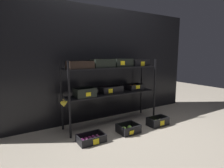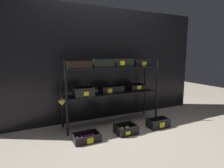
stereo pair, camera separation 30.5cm
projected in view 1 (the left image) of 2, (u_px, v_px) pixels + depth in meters
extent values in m
plane|color=gray|center=(112.00, 123.00, 3.16)|extent=(10.00, 10.00, 0.00)
cube|color=black|center=(101.00, 64.00, 3.33)|extent=(3.98, 0.12, 1.97)
cylinder|color=black|center=(69.00, 101.00, 2.52)|extent=(0.03, 0.03, 1.08)
cylinder|color=black|center=(155.00, 89.00, 3.34)|extent=(0.03, 0.03, 1.08)
cylinder|color=black|center=(62.00, 96.00, 2.82)|extent=(0.03, 0.03, 1.08)
cylinder|color=black|center=(141.00, 86.00, 3.64)|extent=(0.03, 0.03, 1.08)
cube|color=black|center=(112.00, 94.00, 3.08)|extent=(1.55, 0.33, 0.02)
cube|color=black|center=(112.00, 68.00, 3.01)|extent=(1.55, 0.33, 0.02)
cube|color=black|center=(85.00, 97.00, 2.79)|extent=(0.30, 0.22, 0.01)
cube|color=black|center=(87.00, 93.00, 2.69)|extent=(0.30, 0.02, 0.13)
cube|color=black|center=(82.00, 91.00, 2.86)|extent=(0.30, 0.02, 0.13)
cube|color=black|center=(76.00, 93.00, 2.70)|extent=(0.02, 0.19, 0.13)
cube|color=black|center=(93.00, 91.00, 2.85)|extent=(0.02, 0.19, 0.13)
ellipsoid|color=brown|center=(81.00, 95.00, 2.71)|extent=(0.05, 0.05, 0.07)
ellipsoid|color=brown|center=(86.00, 94.00, 2.75)|extent=(0.05, 0.05, 0.07)
ellipsoid|color=brown|center=(90.00, 94.00, 2.79)|extent=(0.05, 0.05, 0.07)
ellipsoid|color=brown|center=(79.00, 94.00, 2.77)|extent=(0.05, 0.05, 0.07)
ellipsoid|color=brown|center=(84.00, 94.00, 2.81)|extent=(0.05, 0.05, 0.07)
ellipsoid|color=brown|center=(88.00, 93.00, 2.84)|extent=(0.05, 0.05, 0.07)
cube|color=yellow|center=(89.00, 94.00, 2.69)|extent=(0.08, 0.01, 0.06)
cube|color=black|center=(111.00, 92.00, 3.11)|extent=(0.38, 0.20, 0.01)
cube|color=black|center=(114.00, 90.00, 3.02)|extent=(0.38, 0.02, 0.10)
cube|color=black|center=(108.00, 88.00, 3.18)|extent=(0.38, 0.02, 0.10)
cube|color=black|center=(102.00, 90.00, 3.01)|extent=(0.02, 0.17, 0.10)
cube|color=black|center=(120.00, 88.00, 3.19)|extent=(0.02, 0.17, 0.10)
sphere|color=red|center=(107.00, 90.00, 3.04)|extent=(0.07, 0.07, 0.07)
sphere|color=red|center=(112.00, 90.00, 3.08)|extent=(0.07, 0.07, 0.07)
sphere|color=red|center=(116.00, 89.00, 3.13)|extent=(0.07, 0.07, 0.07)
sphere|color=red|center=(106.00, 90.00, 3.07)|extent=(0.07, 0.07, 0.07)
sphere|color=red|center=(110.00, 89.00, 3.13)|extent=(0.07, 0.07, 0.07)
sphere|color=red|center=(115.00, 89.00, 3.17)|extent=(0.07, 0.07, 0.07)
cube|color=yellow|center=(111.00, 91.00, 2.98)|extent=(0.08, 0.01, 0.07)
cube|color=black|center=(134.00, 89.00, 3.38)|extent=(0.30, 0.25, 0.01)
cube|color=black|center=(138.00, 87.00, 3.27)|extent=(0.30, 0.02, 0.09)
cube|color=black|center=(130.00, 85.00, 3.47)|extent=(0.30, 0.02, 0.09)
cube|color=black|center=(128.00, 87.00, 3.30)|extent=(0.02, 0.22, 0.09)
cube|color=black|center=(140.00, 86.00, 3.45)|extent=(0.02, 0.22, 0.09)
sphere|color=orange|center=(133.00, 87.00, 3.33)|extent=(0.07, 0.07, 0.07)
sphere|color=orange|center=(137.00, 87.00, 3.38)|extent=(0.07, 0.07, 0.07)
sphere|color=orange|center=(130.00, 87.00, 3.38)|extent=(0.07, 0.07, 0.07)
sphere|color=orange|center=(135.00, 86.00, 3.43)|extent=(0.07, 0.07, 0.07)
cube|color=yellow|center=(138.00, 87.00, 3.26)|extent=(0.09, 0.01, 0.06)
cube|color=black|center=(80.00, 68.00, 2.69)|extent=(0.37, 0.22, 0.01)
cube|color=black|center=(83.00, 65.00, 2.59)|extent=(0.37, 0.02, 0.09)
cube|color=black|center=(77.00, 64.00, 2.76)|extent=(0.37, 0.02, 0.09)
cube|color=black|center=(68.00, 65.00, 2.59)|extent=(0.02, 0.19, 0.09)
cube|color=black|center=(91.00, 64.00, 2.77)|extent=(0.02, 0.19, 0.09)
sphere|color=gold|center=(75.00, 66.00, 2.61)|extent=(0.07, 0.07, 0.07)
sphere|color=#E3C34E|center=(80.00, 65.00, 2.66)|extent=(0.07, 0.07, 0.07)
sphere|color=#CFB553|center=(86.00, 65.00, 2.70)|extent=(0.07, 0.07, 0.07)
sphere|color=gold|center=(73.00, 65.00, 2.66)|extent=(0.07, 0.07, 0.07)
sphere|color=#E7C04F|center=(79.00, 65.00, 2.70)|extent=(0.07, 0.07, 0.07)
sphere|color=#D0BC58|center=(85.00, 65.00, 2.75)|extent=(0.07, 0.07, 0.07)
cube|color=black|center=(102.00, 67.00, 2.91)|extent=(0.34, 0.25, 0.01)
cube|color=black|center=(106.00, 63.00, 2.80)|extent=(0.34, 0.02, 0.12)
cube|color=black|center=(99.00, 63.00, 2.99)|extent=(0.34, 0.02, 0.12)
cube|color=black|center=(93.00, 63.00, 2.81)|extent=(0.02, 0.21, 0.12)
cube|color=black|center=(111.00, 63.00, 2.98)|extent=(0.02, 0.21, 0.12)
ellipsoid|color=yellow|center=(98.00, 65.00, 2.82)|extent=(0.06, 0.06, 0.08)
ellipsoid|color=yellow|center=(102.00, 64.00, 2.85)|extent=(0.06, 0.06, 0.08)
ellipsoid|color=yellow|center=(105.00, 64.00, 2.88)|extent=(0.06, 0.06, 0.08)
ellipsoid|color=yellow|center=(109.00, 64.00, 2.91)|extent=(0.06, 0.06, 0.08)
ellipsoid|color=yellow|center=(96.00, 64.00, 2.89)|extent=(0.06, 0.06, 0.08)
ellipsoid|color=yellow|center=(100.00, 64.00, 2.92)|extent=(0.06, 0.06, 0.08)
ellipsoid|color=yellow|center=(103.00, 64.00, 2.95)|extent=(0.06, 0.06, 0.08)
ellipsoid|color=yellow|center=(106.00, 64.00, 2.98)|extent=(0.06, 0.06, 0.08)
cube|color=black|center=(122.00, 66.00, 3.10)|extent=(0.33, 0.20, 0.01)
cube|color=black|center=(125.00, 63.00, 3.01)|extent=(0.33, 0.02, 0.12)
cube|color=black|center=(119.00, 62.00, 3.17)|extent=(0.33, 0.02, 0.12)
cube|color=black|center=(114.00, 63.00, 3.01)|extent=(0.02, 0.17, 0.12)
cube|color=black|center=(129.00, 62.00, 3.17)|extent=(0.02, 0.17, 0.12)
ellipsoid|color=tan|center=(119.00, 63.00, 3.03)|extent=(0.07, 0.07, 0.09)
ellipsoid|color=tan|center=(122.00, 63.00, 3.07)|extent=(0.07, 0.07, 0.09)
ellipsoid|color=tan|center=(126.00, 63.00, 3.11)|extent=(0.07, 0.07, 0.09)
ellipsoid|color=#A6B760|center=(117.00, 63.00, 3.07)|extent=(0.07, 0.07, 0.09)
ellipsoid|color=#A9B657|center=(121.00, 63.00, 3.11)|extent=(0.07, 0.07, 0.09)
ellipsoid|color=#ABB453|center=(125.00, 63.00, 3.15)|extent=(0.07, 0.07, 0.09)
cube|color=yellow|center=(123.00, 63.00, 2.97)|extent=(0.08, 0.01, 0.07)
cube|color=black|center=(138.00, 66.00, 3.34)|extent=(0.32, 0.26, 0.01)
cube|color=black|center=(142.00, 63.00, 3.23)|extent=(0.32, 0.02, 0.10)
cube|color=black|center=(134.00, 62.00, 3.43)|extent=(0.32, 0.02, 0.10)
cube|color=black|center=(131.00, 63.00, 3.25)|extent=(0.02, 0.23, 0.10)
cube|color=black|center=(145.00, 62.00, 3.41)|extent=(0.02, 0.23, 0.10)
sphere|color=orange|center=(136.00, 64.00, 3.26)|extent=(0.06, 0.06, 0.06)
sphere|color=orange|center=(139.00, 64.00, 3.29)|extent=(0.06, 0.06, 0.06)
sphere|color=orange|center=(143.00, 64.00, 3.33)|extent=(0.06, 0.06, 0.06)
sphere|color=orange|center=(133.00, 64.00, 3.33)|extent=(0.06, 0.06, 0.06)
sphere|color=orange|center=(137.00, 63.00, 3.37)|extent=(0.06, 0.06, 0.06)
sphere|color=orange|center=(140.00, 63.00, 3.41)|extent=(0.06, 0.06, 0.06)
cube|color=yellow|center=(143.00, 64.00, 3.22)|extent=(0.08, 0.01, 0.07)
cylinder|color=brown|center=(64.00, 100.00, 2.61)|extent=(0.02, 0.02, 0.02)
ellipsoid|color=yellow|center=(62.00, 104.00, 2.60)|extent=(0.09, 0.03, 0.09)
ellipsoid|color=yellow|center=(63.00, 104.00, 2.62)|extent=(0.07, 0.03, 0.09)
ellipsoid|color=yellow|center=(64.00, 104.00, 2.62)|extent=(0.03, 0.03, 0.09)
ellipsoid|color=yellow|center=(64.00, 103.00, 2.63)|extent=(0.06, 0.03, 0.09)
ellipsoid|color=yellow|center=(65.00, 104.00, 2.62)|extent=(0.08, 0.03, 0.09)
cube|color=black|center=(91.00, 141.00, 2.48)|extent=(0.36, 0.24, 0.01)
cube|color=black|center=(95.00, 141.00, 2.38)|extent=(0.36, 0.02, 0.09)
cube|color=black|center=(88.00, 135.00, 2.57)|extent=(0.36, 0.02, 0.09)
cube|color=black|center=(79.00, 141.00, 2.39)|extent=(0.02, 0.21, 0.09)
cube|color=black|center=(102.00, 135.00, 2.56)|extent=(0.02, 0.21, 0.09)
sphere|color=#541B46|center=(85.00, 143.00, 2.37)|extent=(0.05, 0.05, 0.05)
sphere|color=#602F45|center=(89.00, 142.00, 2.41)|extent=(0.05, 0.05, 0.05)
sphere|color=#682557|center=(93.00, 141.00, 2.43)|extent=(0.05, 0.05, 0.05)
sphere|color=#6B1B57|center=(97.00, 140.00, 2.46)|extent=(0.05, 0.05, 0.05)
sphere|color=#621B57|center=(100.00, 139.00, 2.49)|extent=(0.05, 0.05, 0.05)
sphere|color=#551749|center=(83.00, 141.00, 2.42)|extent=(0.05, 0.05, 0.05)
sphere|color=#5B2849|center=(87.00, 140.00, 2.45)|extent=(0.05, 0.05, 0.05)
sphere|color=#612C53|center=(91.00, 139.00, 2.48)|extent=(0.05, 0.05, 0.05)
sphere|color=#632A56|center=(95.00, 138.00, 2.50)|extent=(0.05, 0.05, 0.05)
sphere|color=#6A1B4B|center=(98.00, 137.00, 2.54)|extent=(0.05, 0.05, 0.05)
sphere|color=#661D4D|center=(82.00, 140.00, 2.46)|extent=(0.05, 0.05, 0.05)
sphere|color=#6D1D48|center=(86.00, 139.00, 2.49)|extent=(0.05, 0.05, 0.05)
sphere|color=#661846|center=(89.00, 138.00, 2.52)|extent=(0.05, 0.05, 0.05)
sphere|color=#671E4F|center=(93.00, 137.00, 2.55)|extent=(0.05, 0.05, 0.05)
sphere|color=#592C51|center=(97.00, 136.00, 2.58)|extent=(0.05, 0.05, 0.05)
cube|color=yellow|center=(96.00, 141.00, 2.38)|extent=(0.08, 0.01, 0.08)
cube|color=black|center=(128.00, 132.00, 2.78)|extent=(0.31, 0.25, 0.01)
cube|color=black|center=(133.00, 131.00, 2.67)|extent=(0.31, 0.02, 0.11)
cube|color=black|center=(124.00, 125.00, 2.87)|extent=(0.31, 0.02, 0.11)
cube|color=black|center=(120.00, 130.00, 2.70)|extent=(0.02, 0.22, 0.11)
cube|color=black|center=(136.00, 126.00, 2.85)|extent=(0.02, 0.22, 0.11)
sphere|color=#90B33A|center=(127.00, 131.00, 2.72)|extent=(0.07, 0.07, 0.07)
sphere|color=#83C147|center=(133.00, 129.00, 2.77)|extent=(0.07, 0.07, 0.07)
sphere|color=#81B13E|center=(124.00, 129.00, 2.79)|extent=(0.07, 0.07, 0.07)
sphere|color=#83C841|center=(130.00, 128.00, 2.83)|extent=(0.07, 0.07, 0.07)
cube|color=yellow|center=(132.00, 133.00, 2.65)|extent=(0.08, 0.01, 0.06)
cube|color=black|center=(158.00, 125.00, 3.07)|extent=(0.35, 0.20, 0.01)
cube|color=black|center=(162.00, 122.00, 2.98)|extent=(0.35, 0.02, 0.13)
cube|color=black|center=(154.00, 119.00, 3.14)|extent=(0.35, 0.02, 0.13)
cube|color=black|center=(150.00, 123.00, 2.97)|extent=(0.02, 0.17, 0.13)
cube|color=black|center=(165.00, 119.00, 3.15)|extent=(0.02, 0.17, 0.13)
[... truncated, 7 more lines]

